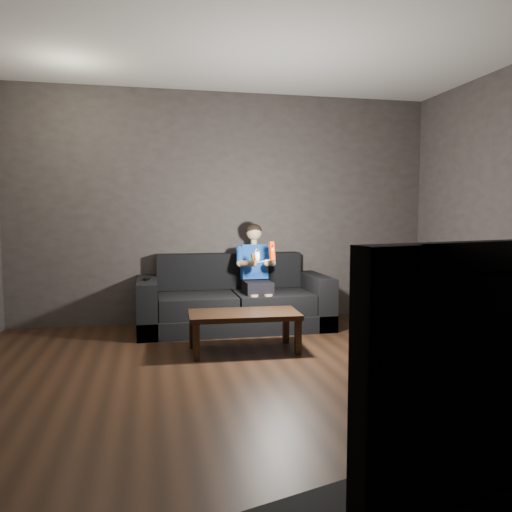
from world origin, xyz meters
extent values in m
plane|color=black|center=(0.00, 0.00, 0.00)|extent=(5.00, 5.00, 0.00)
cube|color=#383130|center=(0.00, 2.50, 1.35)|extent=(5.00, 0.04, 2.70)
cube|color=silver|center=(0.00, 0.00, 2.70)|extent=(5.00, 5.00, 0.02)
cube|color=black|center=(0.01, 2.03, 0.09)|extent=(2.11, 0.91, 0.18)
cube|color=black|center=(-0.42, 1.94, 0.29)|extent=(0.82, 0.64, 0.22)
cube|color=black|center=(0.43, 1.94, 0.29)|extent=(0.82, 0.64, 0.22)
cube|color=black|center=(0.01, 2.38, 0.61)|extent=(1.69, 0.21, 0.41)
cube|color=black|center=(-0.95, 2.03, 0.29)|extent=(0.21, 0.91, 0.58)
cube|color=black|center=(0.96, 2.03, 0.29)|extent=(0.21, 0.91, 0.58)
cube|color=black|center=(0.25, 1.92, 0.47)|extent=(0.29, 0.37, 0.14)
cube|color=#0A39A0|center=(0.25, 2.11, 0.73)|extent=(0.29, 0.21, 0.41)
cube|color=#FFC500|center=(0.25, 2.03, 0.79)|extent=(0.09, 0.09, 0.10)
cube|color=#BF060D|center=(0.25, 2.03, 0.79)|extent=(0.06, 0.06, 0.06)
cylinder|color=tan|center=(0.25, 2.11, 0.96)|extent=(0.07, 0.07, 0.06)
sphere|color=tan|center=(0.25, 2.11, 1.07)|extent=(0.17, 0.17, 0.17)
ellipsoid|color=black|center=(0.25, 2.12, 1.09)|extent=(0.18, 0.18, 0.16)
cylinder|color=#0A39A0|center=(0.07, 2.05, 0.81)|extent=(0.08, 0.22, 0.19)
cylinder|color=#0A39A0|center=(0.42, 2.05, 0.81)|extent=(0.08, 0.22, 0.19)
cylinder|color=tan|center=(0.12, 1.89, 0.76)|extent=(0.14, 0.23, 0.10)
cylinder|color=tan|center=(0.38, 1.89, 0.76)|extent=(0.14, 0.23, 0.10)
sphere|color=tan|center=(0.17, 1.80, 0.75)|extent=(0.08, 0.08, 0.08)
sphere|color=tan|center=(0.33, 1.80, 0.75)|extent=(0.08, 0.08, 0.08)
cylinder|color=tan|center=(0.17, 1.72, 0.26)|extent=(0.09, 0.09, 0.33)
cylinder|color=tan|center=(0.32, 1.72, 0.26)|extent=(0.09, 0.09, 0.33)
cube|color=red|center=(0.33, 1.59, 0.90)|extent=(0.06, 0.08, 0.19)
cube|color=maroon|center=(0.33, 1.57, 0.95)|extent=(0.03, 0.02, 0.03)
cylinder|color=white|center=(0.33, 1.57, 0.88)|extent=(0.02, 0.01, 0.02)
ellipsoid|color=white|center=(0.17, 1.60, 0.85)|extent=(0.06, 0.09, 0.14)
cylinder|color=black|center=(0.17, 1.56, 0.91)|extent=(0.03, 0.01, 0.02)
cube|color=black|center=(-0.95, 1.98, 0.59)|extent=(0.07, 0.14, 0.03)
cube|color=black|center=(-0.95, 2.03, 0.60)|extent=(0.02, 0.02, 0.00)
cube|color=black|center=(-0.06, 1.09, 0.35)|extent=(1.04, 0.55, 0.05)
cube|color=black|center=(-0.52, 0.88, 0.16)|extent=(0.06, 0.06, 0.32)
cube|color=black|center=(0.40, 0.88, 0.16)|extent=(0.06, 0.06, 0.32)
cube|color=black|center=(-0.52, 1.29, 0.16)|extent=(0.06, 0.06, 0.32)
cube|color=black|center=(0.40, 1.29, 0.16)|extent=(0.06, 0.06, 0.32)
imported|color=black|center=(0.02, -2.27, 0.89)|extent=(1.17, 0.44, 0.67)
camera|label=1|loc=(-0.90, -3.40, 1.28)|focal=35.00mm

